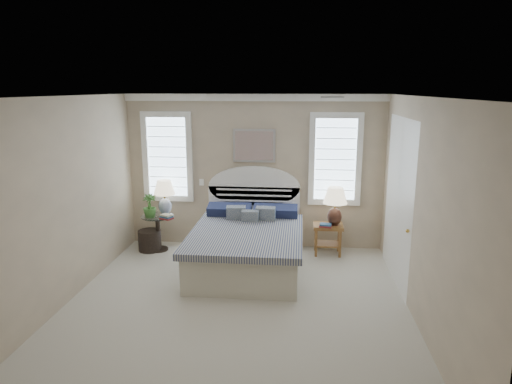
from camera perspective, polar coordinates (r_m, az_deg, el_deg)
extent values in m
cube|color=#B6AD9B|center=(6.11, -2.66, -14.38)|extent=(4.50, 5.00, 0.01)
cube|color=silver|center=(5.43, -2.96, 11.84)|extent=(4.50, 5.00, 0.01)
cube|color=beige|center=(8.05, -0.21, 2.52)|extent=(4.50, 0.02, 2.70)
cube|color=beige|center=(6.35, -23.33, -1.37)|extent=(0.02, 5.00, 2.70)
cube|color=beige|center=(5.75, 20.00, -2.50)|extent=(0.02, 5.00, 2.70)
cube|color=white|center=(7.88, -0.25, 11.74)|extent=(4.50, 0.08, 0.12)
cube|color=#B2B2B2|center=(6.19, 9.48, 11.62)|extent=(0.30, 0.20, 0.02)
cube|color=white|center=(8.22, -6.83, 1.23)|extent=(0.08, 0.01, 0.12)
cube|color=silver|center=(8.29, -10.98, 4.34)|extent=(0.90, 0.06, 1.60)
cube|color=silver|center=(7.97, 9.87, 4.05)|extent=(0.90, 0.06, 1.60)
cube|color=silver|center=(7.93, -0.24, 5.81)|extent=(0.74, 0.04, 0.58)
cube|color=white|center=(6.91, 17.36, -1.08)|extent=(0.02, 1.80, 2.40)
cube|color=#B4B29E|center=(7.21, -1.16, -7.61)|extent=(1.60, 2.10, 0.55)
cube|color=navy|center=(7.06, -1.22, -5.35)|extent=(1.72, 2.15, 0.10)
cube|color=white|center=(8.17, -0.25, -3.09)|extent=(1.62, 0.08, 1.10)
cube|color=#1D234A|center=(7.90, -3.35, -2.30)|extent=(0.75, 0.31, 0.23)
cube|color=#1D234A|center=(7.82, 2.46, -2.46)|extent=(0.75, 0.31, 0.23)
cube|color=navy|center=(7.67, -2.50, -2.93)|extent=(0.33, 0.20, 0.34)
cube|color=navy|center=(7.62, 1.23, -3.03)|extent=(0.33, 0.20, 0.34)
cube|color=navy|center=(7.55, -0.72, -3.33)|extent=(0.28, 0.14, 0.29)
cylinder|color=black|center=(8.30, -12.02, -7.00)|extent=(0.32, 0.32, 0.03)
cylinder|color=black|center=(8.21, -12.12, -5.13)|extent=(0.08, 0.08, 0.60)
cylinder|color=silver|center=(8.12, -12.22, -2.98)|extent=(0.56, 0.56, 0.02)
cube|color=brown|center=(7.88, 9.00, -4.23)|extent=(0.50, 0.40, 0.06)
cube|color=brown|center=(7.98, 8.92, -6.43)|extent=(0.44, 0.34, 0.03)
cube|color=brown|center=(7.81, 7.52, -6.38)|extent=(0.04, 0.04, 0.47)
cube|color=brown|center=(8.09, 7.46, -5.69)|extent=(0.04, 0.04, 0.47)
cube|color=brown|center=(7.84, 10.46, -6.43)|extent=(0.04, 0.04, 0.47)
cube|color=brown|center=(8.12, 10.29, -5.73)|extent=(0.04, 0.04, 0.47)
cylinder|color=black|center=(8.27, -13.13, -5.91)|extent=(0.47, 0.47, 0.36)
cylinder|color=silver|center=(8.21, -11.26, -2.57)|extent=(0.15, 0.15, 0.03)
ellipsoid|color=silver|center=(8.18, -11.30, -1.76)|extent=(0.27, 0.27, 0.29)
cylinder|color=gold|center=(8.14, -11.36, -0.56)|extent=(0.04, 0.04, 0.10)
cylinder|color=black|center=(7.85, 9.75, -3.96)|extent=(0.16, 0.16, 0.03)
ellipsoid|color=black|center=(7.82, 9.79, -3.05)|extent=(0.30, 0.30, 0.31)
cylinder|color=gold|center=(7.77, 9.84, -1.70)|extent=(0.04, 0.04, 0.11)
imported|color=#2D702E|center=(7.99, -13.16, -1.70)|extent=(0.27, 0.27, 0.40)
cube|color=maroon|center=(7.87, -11.12, -3.25)|extent=(0.24, 0.21, 0.03)
cube|color=navy|center=(7.86, -11.13, -3.05)|extent=(0.23, 0.20, 0.03)
cube|color=beige|center=(7.86, -11.14, -2.86)|extent=(0.22, 0.19, 0.03)
cube|color=maroon|center=(7.72, 8.70, -4.24)|extent=(0.23, 0.19, 0.03)
cube|color=navy|center=(7.72, 8.70, -4.04)|extent=(0.22, 0.18, 0.03)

